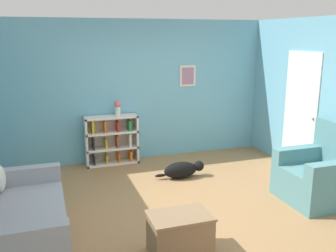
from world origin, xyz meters
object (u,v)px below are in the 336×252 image
(coffee_table, at_px, (180,233))
(dog, at_px, (183,170))
(couch, at_px, (17,223))
(recliner_chair, at_px, (321,174))
(vase, at_px, (118,107))
(bookshelf, at_px, (112,140))

(coffee_table, relative_size, dog, 0.79)
(couch, distance_m, dog, 2.86)
(couch, distance_m, recliner_chair, 4.03)
(vase, bearing_deg, bookshelf, 170.35)
(coffee_table, height_order, vase, vase)
(coffee_table, bearing_deg, dog, 68.47)
(recliner_chair, height_order, vase, vase)
(dog, bearing_deg, couch, -150.10)
(couch, bearing_deg, recliner_chair, -0.03)
(recliner_chair, relative_size, dog, 1.31)
(couch, xyz_separation_m, recliner_chair, (4.03, -0.00, 0.07))
(couch, relative_size, coffee_table, 2.68)
(couch, relative_size, bookshelf, 1.88)
(bookshelf, bearing_deg, recliner_chair, -44.92)
(couch, height_order, vase, vase)
(coffee_table, bearing_deg, bookshelf, 92.89)
(couch, bearing_deg, bookshelf, 59.21)
(couch, bearing_deg, dog, 29.90)
(recliner_chair, xyz_separation_m, coffee_table, (-2.37, -0.63, -0.14))
(recliner_chair, bearing_deg, coffee_table, -165.03)
(bookshelf, height_order, coffee_table, bookshelf)
(bookshelf, relative_size, dog, 1.12)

